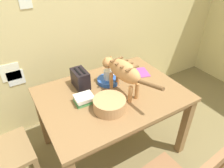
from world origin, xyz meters
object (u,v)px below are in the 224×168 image
(toaster, at_px, (80,79))
(coffee_mug, at_px, (109,75))
(book_stack, at_px, (84,99))
(cat, at_px, (123,71))
(magazine, at_px, (136,73))
(wicker_basket, at_px, (110,104))
(saucer_bowl, at_px, (108,80))
(dining_table, at_px, (112,100))

(toaster, bearing_deg, coffee_mug, -14.46)
(book_stack, bearing_deg, cat, -6.32)
(magazine, height_order, toaster, toaster)
(wicker_basket, bearing_deg, magazine, 33.54)
(coffee_mug, relative_size, toaster, 0.67)
(saucer_bowl, bearing_deg, coffee_mug, 0.00)
(coffee_mug, distance_m, toaster, 0.27)
(saucer_bowl, distance_m, coffee_mug, 0.07)
(book_stack, relative_size, toaster, 0.84)
(cat, relative_size, book_stack, 4.14)
(cat, relative_size, wicker_basket, 2.60)
(cat, relative_size, saucer_bowl, 3.17)
(cat, distance_m, book_stack, 0.41)
(cat, xyz_separation_m, coffee_mug, (-0.02, 0.20, -0.14))
(dining_table, distance_m, saucer_bowl, 0.21)
(dining_table, bearing_deg, saucer_bowl, 70.24)
(coffee_mug, relative_size, book_stack, 0.80)
(magazine, distance_m, book_stack, 0.68)
(saucer_bowl, height_order, book_stack, book_stack)
(coffee_mug, height_order, wicker_basket, coffee_mug)
(coffee_mug, xyz_separation_m, magazine, (0.33, -0.01, -0.08))
(dining_table, distance_m, toaster, 0.36)
(cat, bearing_deg, wicker_basket, -153.41)
(saucer_bowl, bearing_deg, cat, -82.39)
(dining_table, bearing_deg, wicker_basket, -125.96)
(dining_table, height_order, cat, cat)
(dining_table, bearing_deg, coffee_mug, 69.24)
(cat, height_order, magazine, cat)
(wicker_basket, distance_m, toaster, 0.43)
(magazine, xyz_separation_m, wicker_basket, (-0.52, -0.35, 0.05))
(cat, bearing_deg, magazine, 25.45)
(book_stack, xyz_separation_m, wicker_basket, (0.14, -0.19, 0.02))
(saucer_bowl, xyz_separation_m, magazine, (0.33, -0.01, -0.02))
(wicker_basket, relative_size, toaster, 1.34)
(book_stack, bearing_deg, coffee_mug, 25.93)
(magazine, bearing_deg, dining_table, -139.79)
(dining_table, height_order, magazine, magazine)
(saucer_bowl, relative_size, book_stack, 1.30)
(coffee_mug, bearing_deg, book_stack, -154.07)
(coffee_mug, xyz_separation_m, wicker_basket, (-0.20, -0.35, -0.03))
(magazine, bearing_deg, saucer_bowl, -164.16)
(magazine, height_order, book_stack, book_stack)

